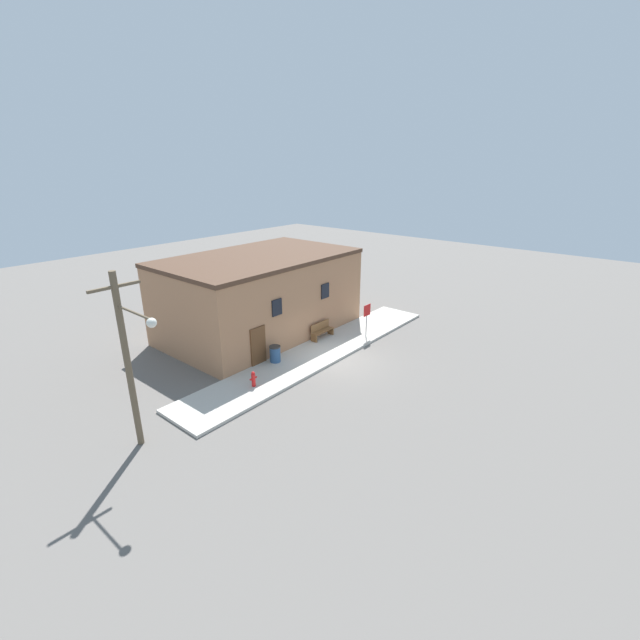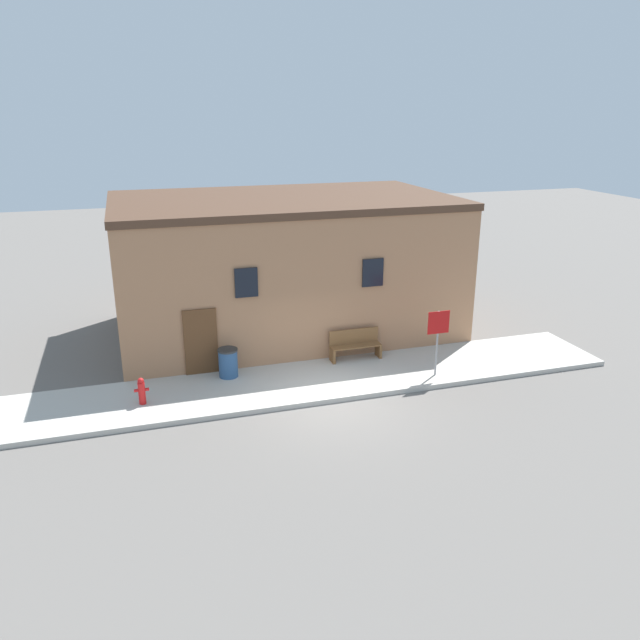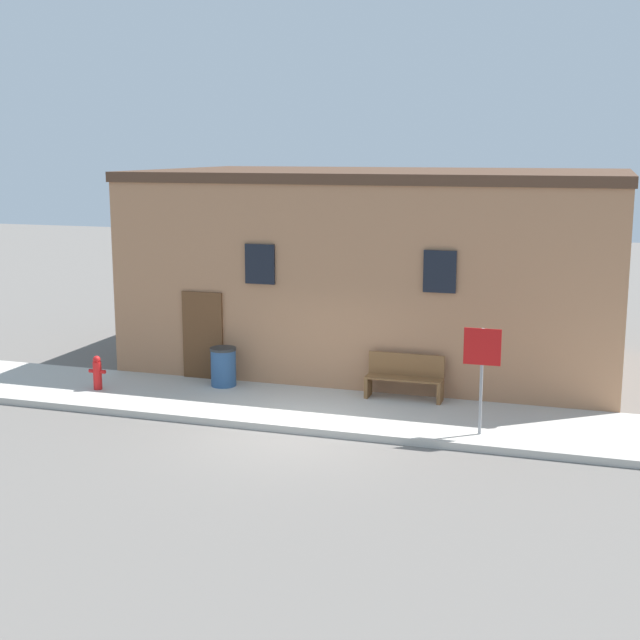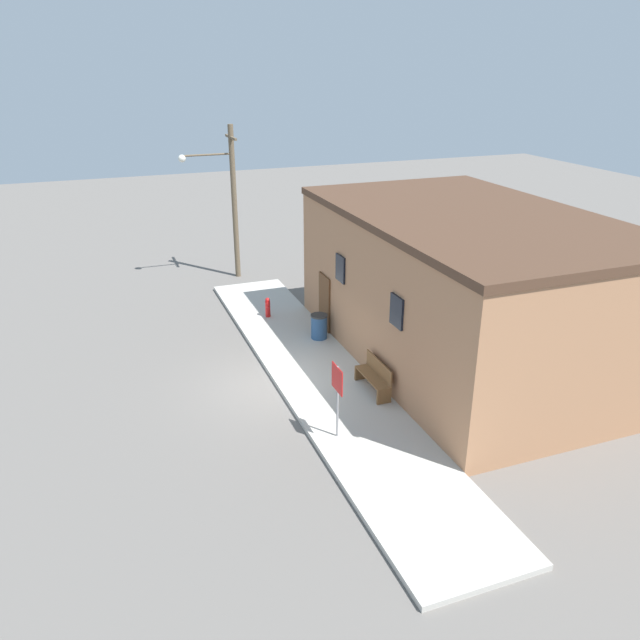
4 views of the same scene
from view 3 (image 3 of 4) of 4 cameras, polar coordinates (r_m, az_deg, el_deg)
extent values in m
plane|color=#66605B|center=(17.46, -1.70, -7.32)|extent=(80.00, 80.00, 0.00)
cube|color=#BCB7AD|center=(18.76, -0.20, -5.77)|extent=(18.43, 2.93, 0.15)
cube|color=#A87551|center=(22.91, 4.19, 3.07)|extent=(11.65, 7.03, 4.69)
cube|color=#4C3323|center=(22.71, 4.28, 9.25)|extent=(11.75, 7.13, 0.24)
cube|color=black|center=(20.09, -3.86, 3.59)|extent=(0.70, 0.08, 0.90)
cube|color=black|center=(18.98, 7.68, 3.09)|extent=(0.70, 0.08, 0.90)
cube|color=brown|center=(20.97, -7.50, -1.18)|extent=(1.00, 0.08, 2.20)
cylinder|color=red|center=(20.58, -14.05, -3.46)|extent=(0.19, 0.19, 0.64)
sphere|color=red|center=(20.50, -14.10, -2.47)|extent=(0.17, 0.17, 0.17)
cylinder|color=red|center=(20.64, -14.42, -3.17)|extent=(0.11, 0.09, 0.09)
cylinder|color=red|center=(20.48, -13.71, -3.24)|extent=(0.11, 0.09, 0.09)
cylinder|color=gray|center=(16.96, 10.28, -3.91)|extent=(0.06, 0.06, 2.04)
cube|color=red|center=(16.79, 10.35, -1.70)|extent=(0.69, 0.02, 0.69)
cube|color=brown|center=(19.46, 3.10, -4.27)|extent=(0.08, 0.44, 0.44)
cube|color=brown|center=(19.14, 7.70, -4.62)|extent=(0.08, 0.44, 0.44)
cube|color=brown|center=(19.22, 5.39, -3.76)|extent=(1.66, 0.44, 0.04)
cube|color=brown|center=(19.34, 5.54, -2.85)|extent=(1.66, 0.04, 0.49)
cylinder|color=#2D517F|center=(20.36, -6.20, -3.07)|extent=(0.57, 0.57, 0.83)
cylinder|color=#2D2D2D|center=(20.26, -6.23, -1.85)|extent=(0.60, 0.60, 0.06)
camera|label=1|loc=(23.15, -67.27, 16.08)|focal=24.00mm
camera|label=2|loc=(10.85, -71.54, 16.50)|focal=35.00mm
camera|label=4|loc=(15.90, 65.49, 18.82)|focal=35.00mm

